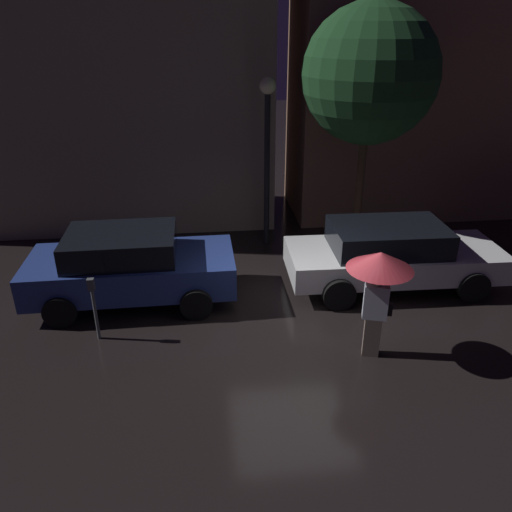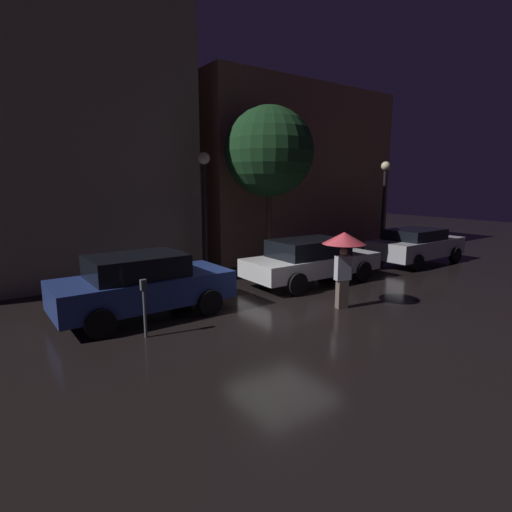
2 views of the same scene
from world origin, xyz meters
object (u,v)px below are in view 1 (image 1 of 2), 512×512
object	(u,v)px
parked_car_blue	(130,266)
parked_car_white	(392,254)
parking_meter	(94,302)
street_lamp_near	(267,135)
pedestrian_with_umbrella	(379,273)

from	to	relation	value
parked_car_blue	parked_car_white	bearing A→B (deg)	-0.52
parked_car_white	parking_meter	bearing A→B (deg)	-165.58
parked_car_white	street_lamp_near	bearing A→B (deg)	133.97
parking_meter	street_lamp_near	xyz separation A→B (m)	(3.65, 4.03, 2.08)
parking_meter	street_lamp_near	world-z (taller)	street_lamp_near
pedestrian_with_umbrella	parking_meter	distance (m)	5.03
parked_car_white	street_lamp_near	xyz separation A→B (m)	(-2.41, 2.60, 2.09)
pedestrian_with_umbrella	street_lamp_near	bearing A→B (deg)	-60.55
parked_car_white	pedestrian_with_umbrella	size ratio (longest dim) A/B	2.34
parked_car_blue	street_lamp_near	distance (m)	4.60
parking_meter	street_lamp_near	size ratio (longest dim) A/B	0.30
parked_car_blue	street_lamp_near	xyz separation A→B (m)	(3.17, 2.62, 2.06)
parked_car_white	street_lamp_near	world-z (taller)	street_lamp_near
street_lamp_near	parked_car_white	bearing A→B (deg)	-47.23
parked_car_blue	parked_car_white	size ratio (longest dim) A/B	0.90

